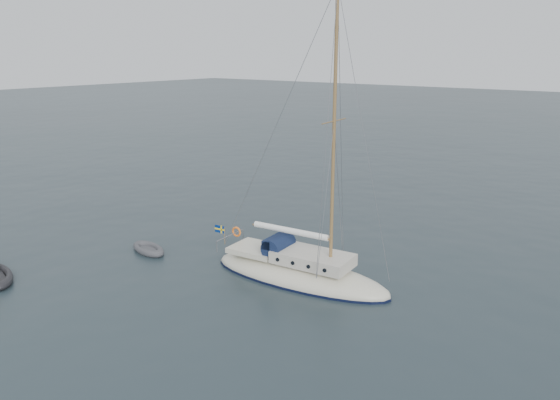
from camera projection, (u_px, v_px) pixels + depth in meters
The scene contains 3 objects.
ground at pixel (286, 285), 26.80m from camera, with size 300.00×300.00×0.00m, color black.
sailboat at pixel (300, 259), 27.18m from camera, with size 10.19×3.05×14.52m.
dinghy at pixel (148, 249), 31.16m from camera, with size 2.75×1.24×0.39m.
Camera 1 is at (14.77, -19.84, 11.12)m, focal length 35.00 mm.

